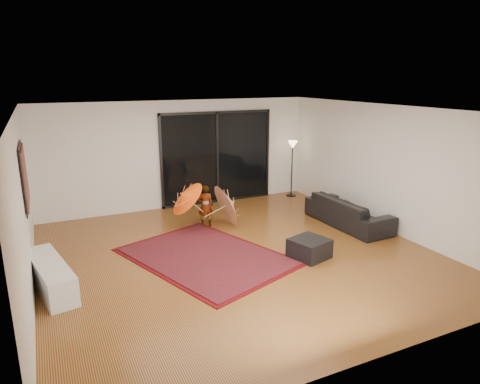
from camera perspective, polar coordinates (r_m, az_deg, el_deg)
floor at (r=8.18m, az=-0.22°, el=-8.34°), size 7.00×7.00×0.00m
ceiling at (r=7.52m, az=-0.25°, el=10.88°), size 7.00×7.00×0.00m
wall_back at (r=10.94m, az=-8.04°, el=4.97°), size 7.00×0.00×7.00m
wall_front at (r=4.95m, az=17.33°, el=-8.28°), size 7.00×0.00×7.00m
wall_left at (r=7.07m, az=-26.92°, el=-2.23°), size 0.00×7.00×7.00m
wall_right at (r=9.71m, az=18.86°, el=3.00°), size 0.00×7.00×7.00m
sliding_door at (r=11.27m, az=-3.09°, el=4.61°), size 3.06×0.07×2.40m
painting at (r=7.97m, az=-26.81°, el=1.84°), size 0.04×1.28×1.08m
media_console at (r=7.48m, az=-23.95°, el=-10.14°), size 0.73×1.72×0.46m
speaker at (r=7.39m, az=-23.86°, el=-11.05°), size 0.33×0.33×0.32m
persian_rug at (r=8.10m, az=-4.52°, el=-8.55°), size 3.12×3.66×0.02m
sofa at (r=9.94m, az=14.22°, el=-2.55°), size 0.91×2.18×0.63m
ottoman at (r=8.10m, az=9.23°, el=-7.41°), size 0.77×0.77×0.36m
floor_lamp at (r=11.90m, az=7.00°, el=5.22°), size 0.27×0.27×1.55m
child at (r=9.55m, az=-4.62°, el=-1.85°), size 0.40×0.32×0.95m
parasol_orange at (r=9.26m, az=-7.73°, el=-0.81°), size 0.72×0.86×0.88m
parasol_white at (r=9.62m, az=-0.96°, el=-1.47°), size 0.53×0.99×0.99m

